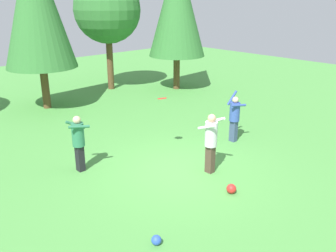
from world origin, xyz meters
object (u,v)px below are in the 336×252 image
Objects in this scene: person_catcher at (78,139)px; ball_red at (231,189)px; person_thrower at (234,115)px; tree_center at (36,3)px; tree_right at (107,10)px; person_bystander at (211,138)px; ball_blue at (156,240)px; frisbee at (162,98)px; tree_far_right at (177,4)px.

person_catcher is 6.55× the size of ball_red.
person_thrower is 3.66m from ball_red.
person_catcher is 0.23× the size of tree_center.
ball_red is at bearing -109.83° from tree_right.
tree_right is at bearing -22.48° from person_bystander.
person_thrower is at bearing -69.69° from person_bystander.
ball_blue is (-5.55, -2.42, -0.82)m from person_thrower.
ball_blue is at bearing -120.51° from tree_right.
ball_red is (-2.84, -2.16, -0.80)m from person_thrower.
tree_center is at bearing 0.37° from person_bystander.
ball_blue is 0.03× the size of tree_center.
person_catcher is 4.33m from ball_red.
tree_far_right is at bearing 43.20° from frisbee.
person_catcher is 7.84× the size of ball_blue.
tree_center is (-2.88, 8.01, 3.48)m from person_thrower.
person_bystander is at bearing -86.98° from frisbee.
person_bystander is at bearing 23.72° from ball_blue.
person_thrower is 2.56m from person_bystander.
person_bystander reaches higher than ball_red.
tree_center reaches higher than frisbee.
person_thrower is 5.10× the size of frisbee.
tree_center is at bearing 75.68° from ball_blue.
tree_right is (3.64, 8.16, 2.21)m from frisbee.
person_catcher is 0.24× the size of tree_far_right.
tree_right reaches higher than frisbee.
tree_right is (3.55, 10.03, 2.98)m from person_bystander.
tree_center is at bearing 93.48° from frisbee.
tree_center is (2.08, 6.48, 3.44)m from person_catcher.
frisbee reaches higher than person_bystander.
ball_red is at bearing 56.74° from person_thrower.
person_thrower is at bearing -70.19° from tree_center.
frisbee is at bearing -114.08° from tree_right.
person_catcher is at bearing 119.95° from ball_red.
ball_blue is (-0.58, -3.94, -0.86)m from person_catcher.
person_thrower is at bearing 37.28° from ball_red.
person_catcher is at bearing 2.37° from person_thrower.
person_thrower is 0.30× the size of tree_right.
frisbee is 8.86m from tree_far_right.
tree_center reaches higher than tree_right.
person_thrower is 0.25× the size of tree_far_right.
person_bystander is 11.05m from tree_right.
person_bystander is 5.06× the size of frisbee.
person_thrower is at bearing -19.46° from frisbee.
ball_blue is at bearing -133.32° from frisbee.
frisbee is 0.05× the size of tree_center.
ball_red is 1.20× the size of ball_blue.
ball_red is (-0.39, -3.03, -1.66)m from frisbee.
person_thrower is 8.36m from tree_far_right.
frisbee is at bearing 82.69° from ball_red.
person_bystander is at bearing 42.79° from person_thrower.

